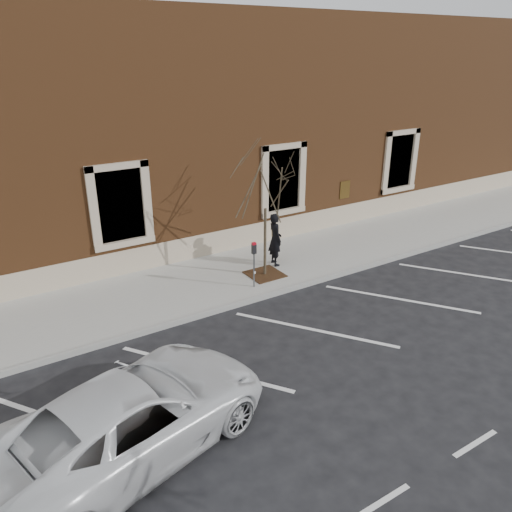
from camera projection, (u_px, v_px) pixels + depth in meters
ground at (267, 297)px, 14.70m from camera, size 120.00×120.00×0.00m
sidewalk_near at (237, 274)px, 16.03m from camera, size 40.00×3.50×0.15m
curb_near at (268, 295)px, 14.63m from camera, size 40.00×0.12×0.15m
parking_stripes at (313, 330)px, 12.98m from camera, size 28.00×4.40×0.01m
building_civic at (157, 127)px, 19.20m from camera, size 40.00×8.62×8.00m
man at (275, 239)px, 16.23m from camera, size 0.54×0.71×1.76m
parking_meter at (254, 256)px, 14.62m from camera, size 0.13×0.10×1.42m
tree_grate at (265, 274)px, 15.80m from camera, size 1.06×1.06×0.03m
sapling at (265, 189)px, 14.74m from camera, size 2.38×2.38×3.97m
white_truck at (132, 416)px, 8.85m from camera, size 5.76×3.79×1.47m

